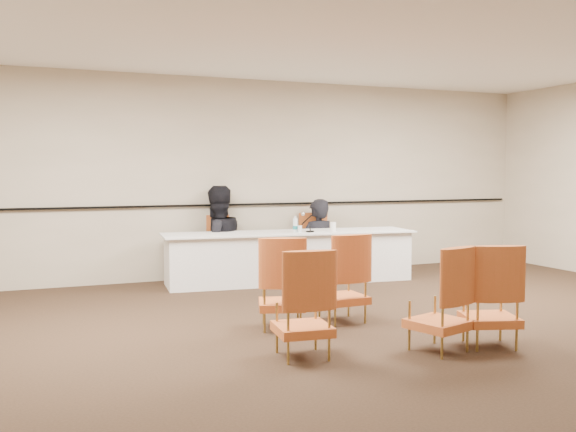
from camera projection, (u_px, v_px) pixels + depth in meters
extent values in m
plane|color=black|center=(376.00, 338.00, 6.20)|extent=(10.00, 10.00, 0.00)
plane|color=white|center=(379.00, 22.00, 5.99)|extent=(10.00, 10.00, 0.00)
cube|color=#B0A38A|center=(244.00, 178.00, 9.78)|extent=(10.00, 0.04, 3.00)
cube|color=black|center=(245.00, 204.00, 9.77)|extent=(9.80, 0.04, 0.03)
imported|color=black|center=(317.00, 253.00, 9.99)|extent=(0.68, 0.51, 1.69)
imported|color=black|center=(217.00, 248.00, 9.52)|extent=(1.04, 0.89, 1.86)
cube|color=silver|center=(316.00, 231.00, 9.35)|extent=(0.37, 0.33, 0.00)
cylinder|color=silver|center=(300.00, 229.00, 9.17)|extent=(0.09, 0.09, 0.10)
cylinder|color=white|center=(333.00, 227.00, 9.34)|extent=(0.11, 0.11, 0.13)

